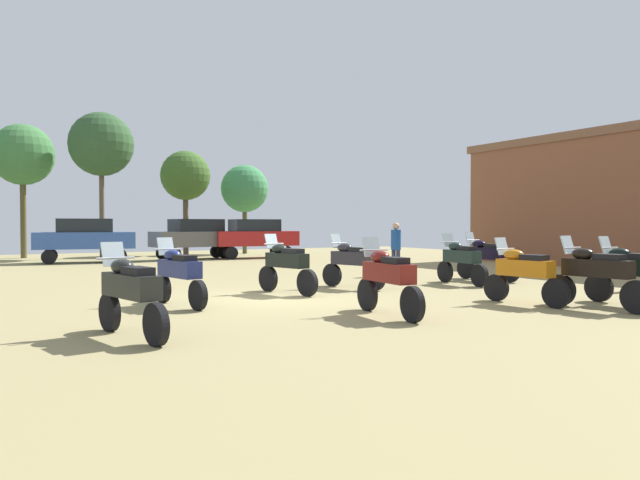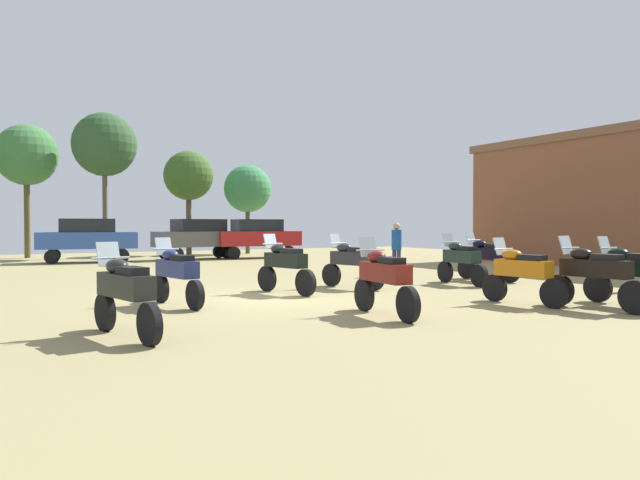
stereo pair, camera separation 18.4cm
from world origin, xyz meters
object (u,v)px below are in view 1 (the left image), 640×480
Objects in this scene: tree_2 at (101,145)px; motorcycle_8 at (486,257)px; motorcycle_2 at (352,262)px; car_3 at (85,237)px; person_1 at (396,245)px; motorcycle_9 at (461,260)px; motorcycle_3 at (286,264)px; motorcycle_6 at (596,273)px; tree_4 at (245,189)px; motorcycle_11 at (130,291)px; tree_5 at (23,155)px; car_1 at (254,235)px; motorcycle_1 at (388,278)px; tree_8 at (185,176)px; car_4 at (196,236)px; motorcycle_7 at (524,272)px; motorcycle_5 at (179,273)px; motorcycle_10 at (632,272)px.

motorcycle_8 is at bearing -67.29° from tree_2.
motorcycle_2 is 0.28× the size of tree_2.
motorcycle_8 is at bearing -17.45° from motorcycle_2.
car_3 is 2.51× the size of person_1.
motorcycle_2 is at bearing 172.63° from motorcycle_9.
motorcycle_3 is 0.94× the size of motorcycle_6.
motorcycle_11 is at bearing -116.41° from tree_4.
motorcycle_11 is at bearing -90.30° from tree_5.
motorcycle_3 is 19.99m from tree_2.
car_1 is at bearing 79.39° from motorcycle_6.
motorcycle_8 is 18.15m from car_3.
car_1 is 0.64× the size of tree_5.
motorcycle_1 reaches higher than motorcycle_2.
tree_8 reaches higher than motorcycle_6.
motorcycle_1 is 0.44× the size of tree_4.
car_1 reaches higher than motorcycle_3.
motorcycle_3 is 7.08m from motorcycle_6.
motorcycle_9 is at bearing 40.80° from motorcycle_1.
tree_4 is (9.62, 4.25, 2.67)m from car_3.
car_4 is 0.59× the size of tree_2.
motorcycle_2 is 4.86m from motorcycle_7.
motorcycle_11 is at bearing -98.97° from tree_2.
motorcycle_1 is at bearing 114.09° from person_1.
person_1 reaches higher than motorcycle_11.
person_1 is (8.72, 3.95, 0.34)m from motorcycle_5.
motorcycle_3 is 7.85m from motorcycle_10.
motorcycle_10 is at bearing -39.36° from motorcycle_5.
motorcycle_5 is at bearing 153.93° from car_4.
motorcycle_10 is at bearing -6.14° from motorcycle_6.
tree_5 is (-4.59, 21.08, 4.56)m from motorcycle_3.
motorcycle_1 is 3.57m from motorcycle_7.
motorcycle_9 is at bearing 57.83° from motorcycle_7.
car_1 is 0.59× the size of tree_2.
car_3 is at bearing 71.38° from motorcycle_11.
tree_2 is (-6.73, 16.27, 4.81)m from person_1.
tree_2 reaches higher than motorcycle_6.
motorcycle_3 is 15.81m from car_3.
motorcycle_11 is at bearing 155.84° from car_1.
motorcycle_5 is 0.29× the size of tree_2.
car_1 is at bearing 78.96° from motorcycle_1.
motorcycle_1 is 1.10× the size of motorcycle_7.
tree_8 is (0.18, 24.77, 3.79)m from motorcycle_7.
car_4 is (-2.66, 15.99, 0.45)m from motorcycle_9.
motorcycle_7 is at bearing -90.42° from tree_8.
tree_2 reaches higher than motorcycle_7.
motorcycle_5 is 23.36m from tree_4.
car_4 reaches higher than motorcycle_11.
tree_8 is at bearing 58.89° from motorcycle_11.
tree_8 is at bearing 98.76° from motorcycle_9.
motorcycle_5 is (-3.03, 3.35, -0.02)m from motorcycle_1.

